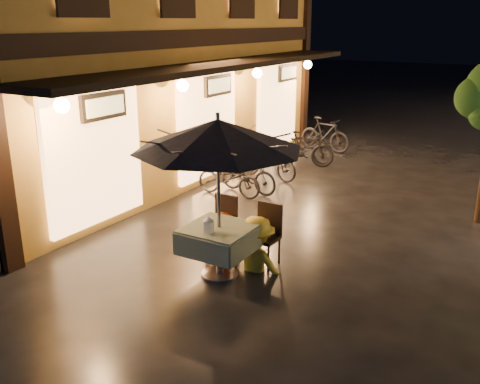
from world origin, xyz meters
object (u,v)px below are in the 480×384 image
Objects in this scene: person_yellow at (256,218)px; patio_umbrella at (218,135)px; table_lantern at (209,224)px; person_orange at (221,213)px; cafe_table at (219,239)px; bicycle_0 at (229,178)px.

patio_umbrella is at bearing 51.22° from person_yellow.
person_orange is (-0.32, 0.82, -0.16)m from table_lantern.
patio_umbrella is at bearing 90.00° from table_lantern.
person_orange is 0.94× the size of person_yellow.
cafe_table is 0.40× the size of patio_umbrella.
person_yellow reaches higher than bicycle_0.
table_lantern is (0.00, -0.26, 0.33)m from cafe_table.
person_orange is 1.01× the size of bicycle_0.
bicycle_0 is at bearing 119.80° from cafe_table.
table_lantern is 0.17× the size of bicycle_0.
patio_umbrella reaches higher than person_yellow.
person_yellow is at bearing 55.94° from patio_umbrella.
patio_umbrella is 1.63× the size of bicycle_0.
person_orange reaches higher than table_lantern.
patio_umbrella is 1.47m from person_yellow.
cafe_table is 3.96× the size of table_lantern.
cafe_table is 0.67m from person_orange.
cafe_table is 1.56m from patio_umbrella.
patio_umbrella is at bearing 120.05° from person_orange.
cafe_table is at bearing -153.45° from bicycle_0.
person_yellow is (0.34, 0.51, 0.23)m from cafe_table.
cafe_table is at bearing 0.00° from patio_umbrella.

